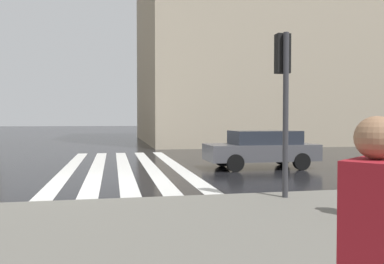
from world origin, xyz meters
TOP-DOWN VIEW (x-y plane):
  - ground_plane at (0.00, 0.00)m, footprint 220.00×220.00m
  - zebra_crossing at (4.00, -1.30)m, footprint 13.00×4.50m
  - haussmann_block_corner at (21.61, -14.57)m, footprint 18.22×22.29m
  - traffic_signal_post at (-3.49, -4.50)m, footprint 0.44×0.30m
  - car_dark_grey at (2.50, -6.35)m, footprint 1.85×4.10m
  - pedestrian_in_red_jacket at (-5.66, -5.24)m, footprint 0.45×0.33m
  - pedestrian_approaching_kerb at (-9.73, -2.19)m, footprint 0.43×0.46m

SIDE VIEW (x-z plane):
  - ground_plane at x=0.00m, z-range 0.00..0.00m
  - zebra_crossing at x=4.00m, z-range 0.00..0.01m
  - car_dark_grey at x=2.50m, z-range 0.05..1.46m
  - pedestrian_in_red_jacket at x=-5.66m, z-range 0.30..1.98m
  - pedestrian_approaching_kerb at x=-9.73m, z-range 0.30..1.98m
  - traffic_signal_post at x=-3.49m, z-range 0.93..4.45m
  - haussmann_block_corner at x=21.61m, z-range -0.25..23.96m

